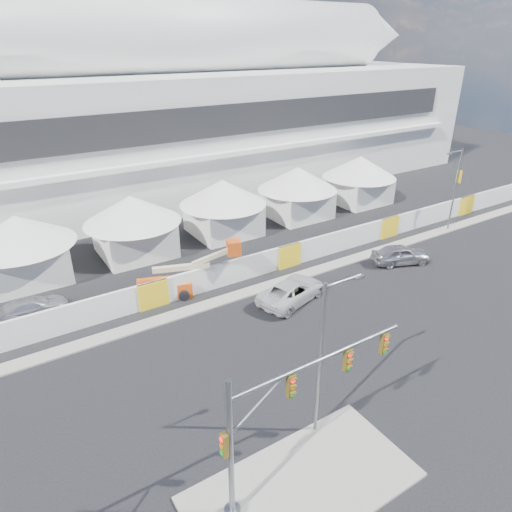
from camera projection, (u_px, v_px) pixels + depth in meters
ground at (356, 394)px, 24.86m from camera, size 160.00×160.00×0.00m
median_island at (303, 486)px, 19.64m from camera, size 10.00×5.00×0.15m
far_curb at (417, 238)px, 44.04m from camera, size 80.00×1.20×0.12m
stadium at (180, 111)px, 56.61m from camera, size 80.00×24.80×21.98m
tent_row at (180, 211)px, 42.02m from camera, size 53.40×8.40×5.40m
hoarding_fence at (289, 256)px, 38.38m from camera, size 70.00×0.25×2.00m
scaffold_tower at (414, 119)px, 71.98m from camera, size 4.40×4.40×12.00m
sedan_silver at (401, 254)px, 38.97m from camera, size 3.68×5.32×1.68m
pickup_curb at (292, 291)px, 33.38m from camera, size 4.24×6.36×1.62m
lot_car_c at (33, 307)px, 31.68m from camera, size 1.93×4.63×1.34m
traffic_mast at (273, 425)px, 17.64m from camera, size 8.72×0.67×6.93m
streetlight_median at (324, 349)px, 20.55m from camera, size 2.26×0.23×8.17m
streetlight_curb at (455, 184)px, 44.12m from camera, size 2.44×0.55×8.22m
boom_lift at (174, 280)px, 34.28m from camera, size 8.12×2.99×3.99m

